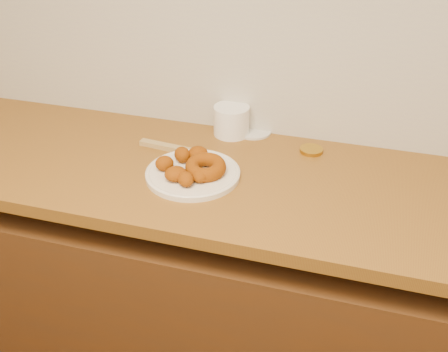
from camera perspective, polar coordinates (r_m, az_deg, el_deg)
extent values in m
cube|color=#4F2A10|center=(1.82, 8.23, -14.84)|extent=(3.60, 0.60, 0.77)
cube|color=brown|center=(1.68, -12.76, 1.72)|extent=(2.30, 0.62, 0.04)
cube|color=#B8B3A6|center=(1.64, 12.19, 13.28)|extent=(3.60, 0.02, 0.60)
cylinder|color=white|center=(1.52, -3.41, 0.23)|extent=(0.27, 0.27, 0.02)
torus|color=#864600|center=(1.49, -2.03, 0.99)|extent=(0.16, 0.16, 0.05)
ellipsoid|color=#864600|center=(1.55, -4.56, 2.32)|extent=(0.07, 0.07, 0.05)
ellipsoid|color=#864600|center=(1.52, -6.50, 1.38)|extent=(0.07, 0.07, 0.04)
ellipsoid|color=#864600|center=(1.47, -5.29, 0.24)|extent=(0.09, 0.09, 0.04)
ellipsoid|color=#864600|center=(1.44, -4.21, -0.33)|extent=(0.07, 0.07, 0.04)
ellipsoid|color=#864600|center=(1.56, -2.84, 2.44)|extent=(0.07, 0.06, 0.04)
ellipsoid|color=#864600|center=(1.46, -2.61, 0.08)|extent=(0.06, 0.07, 0.04)
cylinder|color=white|center=(1.73, 0.82, 6.05)|extent=(0.16, 0.16, 0.10)
cylinder|color=silver|center=(1.77, 3.19, 4.90)|extent=(0.16, 0.16, 0.01)
cylinder|color=#B28723|center=(1.66, 9.48, 2.79)|extent=(0.08, 0.08, 0.01)
cube|color=#A88B50|center=(1.66, -5.95, 3.10)|extent=(0.21, 0.05, 0.02)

